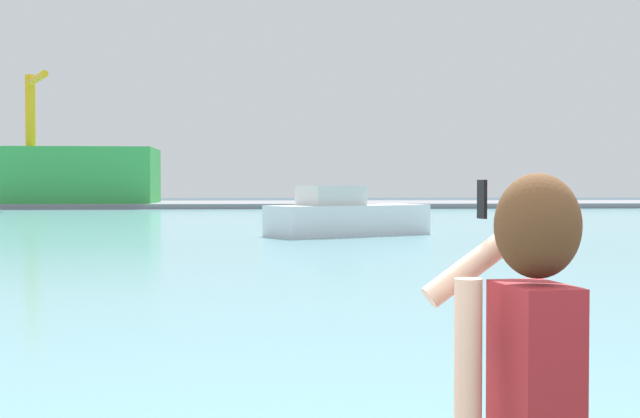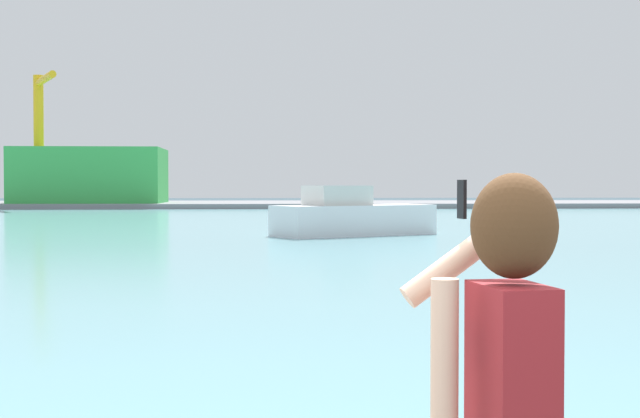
{
  "view_description": "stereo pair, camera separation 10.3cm",
  "coord_description": "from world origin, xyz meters",
  "px_view_note": "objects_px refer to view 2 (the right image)",
  "views": [
    {
      "loc": [
        -0.35,
        -2.94,
        2.26
      ],
      "look_at": [
        0.48,
        7.94,
        1.98
      ],
      "focal_mm": 49.39,
      "sensor_mm": 36.0,
      "label": 1
    },
    {
      "loc": [
        -0.25,
        -2.95,
        2.26
      ],
      "look_at": [
        0.48,
        7.94,
        1.98
      ],
      "focal_mm": 49.39,
      "sensor_mm": 36.0,
      "label": 2
    }
  ],
  "objects_px": {
    "person_photographer": "(508,381)",
    "boat_moored": "(352,217)",
    "port_crane": "(40,125)",
    "warehouse_left": "(91,176)"
  },
  "relations": [
    {
      "from": "warehouse_left",
      "to": "port_crane",
      "type": "xyz_separation_m",
      "value": [
        -4.55,
        -2.23,
        4.98
      ]
    },
    {
      "from": "person_photographer",
      "to": "boat_moored",
      "type": "bearing_deg",
      "value": -11.8
    },
    {
      "from": "person_photographer",
      "to": "warehouse_left",
      "type": "bearing_deg",
      "value": 4.93
    },
    {
      "from": "person_photographer",
      "to": "port_crane",
      "type": "relative_size",
      "value": 0.13
    },
    {
      "from": "person_photographer",
      "to": "port_crane",
      "type": "xyz_separation_m",
      "value": [
        -22.9,
        86.99,
        6.67
      ]
    },
    {
      "from": "boat_moored",
      "to": "port_crane",
      "type": "xyz_separation_m",
      "value": [
        -26.18,
        50.19,
        7.43
      ]
    },
    {
      "from": "person_photographer",
      "to": "boat_moored",
      "type": "height_order",
      "value": "person_photographer"
    },
    {
      "from": "person_photographer",
      "to": "boat_moored",
      "type": "relative_size",
      "value": 0.22
    },
    {
      "from": "boat_moored",
      "to": "port_crane",
      "type": "distance_m",
      "value": 57.09
    },
    {
      "from": "person_photographer",
      "to": "port_crane",
      "type": "distance_m",
      "value": 90.2
    }
  ]
}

